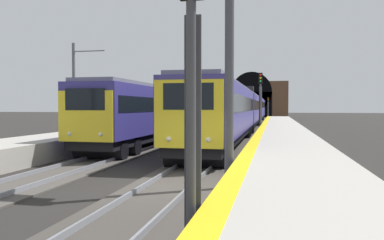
% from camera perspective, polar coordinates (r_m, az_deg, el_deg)
% --- Properties ---
extents(ground_plane, '(320.00, 320.00, 0.00)m').
position_cam_1_polar(ground_plane, '(12.75, -3.04, -9.71)').
color(ground_plane, '#282623').
extents(platform_right, '(112.00, 3.51, 0.95)m').
position_cam_1_polar(platform_right, '(12.27, 14.52, -7.97)').
color(platform_right, '#ADA89E').
rests_on(platform_right, ground_plane).
extents(platform_right_edge_strip, '(112.00, 0.50, 0.01)m').
position_cam_1_polar(platform_right_edge_strip, '(12.21, 7.45, -5.69)').
color(platform_right_edge_strip, yellow).
rests_on(platform_right_edge_strip, platform_right).
extents(track_main_line, '(160.00, 2.78, 0.21)m').
position_cam_1_polar(track_main_line, '(12.74, -3.04, -9.53)').
color(track_main_line, '#423D38').
rests_on(track_main_line, ground_plane).
extents(track_adjacent_line, '(160.00, 2.72, 0.21)m').
position_cam_1_polar(track_adjacent_line, '(14.72, -21.77, -8.10)').
color(track_adjacent_line, '#4C4742').
rests_on(track_adjacent_line, ground_plane).
extents(train_main_approaching, '(62.60, 2.83, 4.91)m').
position_cam_1_polar(train_main_approaching, '(46.04, 7.80, 1.59)').
color(train_main_approaching, navy).
rests_on(train_main_approaching, ground_plane).
extents(train_adjacent_platform, '(41.34, 3.08, 4.81)m').
position_cam_1_polar(train_adjacent_platform, '(37.77, -0.51, 1.46)').
color(train_adjacent_platform, navy).
rests_on(train_adjacent_platform, ground_plane).
extents(railway_signal_near, '(0.39, 0.38, 5.03)m').
position_cam_1_polar(railway_signal_near, '(6.37, -0.10, 5.37)').
color(railway_signal_near, '#38383D').
rests_on(railway_signal_near, ground_plane).
extents(railway_signal_mid, '(0.39, 0.38, 5.80)m').
position_cam_1_polar(railway_signal_mid, '(38.36, 9.83, 3.26)').
color(railway_signal_mid, '#4C4C54').
rests_on(railway_signal_mid, ground_plane).
extents(railway_signal_far, '(0.39, 0.38, 4.56)m').
position_cam_1_polar(railway_signal_far, '(85.94, 10.91, 1.99)').
color(railway_signal_far, '#4C4C54').
rests_on(railway_signal_far, ground_plane).
extents(overhead_signal_gantry, '(0.70, 8.80, 7.83)m').
position_cam_1_polar(overhead_signal_gantry, '(13.75, -13.22, 15.72)').
color(overhead_signal_gantry, '#3F3F47').
rests_on(overhead_signal_gantry, ground_plane).
extents(tunnel_portal, '(2.62, 17.93, 11.25)m').
position_cam_1_polar(tunnel_portal, '(100.76, 8.59, 3.00)').
color(tunnel_portal, brown).
rests_on(tunnel_portal, ground_plane).
extents(catenary_mast_near, '(0.22, 2.47, 7.09)m').
position_cam_1_polar(catenary_mast_near, '(29.40, -16.57, 3.99)').
color(catenary_mast_near, '#595B60').
rests_on(catenary_mast_near, ground_plane).
extents(catenary_mast_far, '(0.22, 1.78, 7.12)m').
position_cam_1_polar(catenary_mast_far, '(53.25, -3.43, 3.09)').
color(catenary_mast_far, '#595B60').
rests_on(catenary_mast_far, ground_plane).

